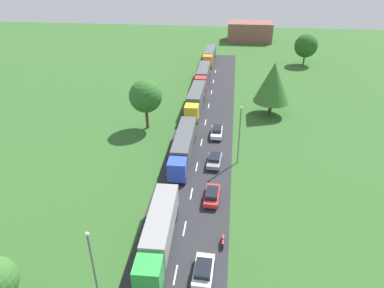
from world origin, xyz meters
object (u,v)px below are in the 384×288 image
at_px(car_third, 212,195).
at_px(car_fourth, 214,160).
at_px(motorcycle_courier, 223,241).
at_px(truck_second, 183,145).
at_px(distant_building, 250,31).
at_px(truck_fifth, 210,55).
at_px(lamppost_lead, 92,261).
at_px(car_second, 203,271).
at_px(lamppost_second, 239,133).
at_px(car_fifth, 217,132).
at_px(tree_pine, 306,46).
at_px(truck_fourth, 203,74).
at_px(truck_lead, 159,233).
at_px(tree_oak, 146,96).
at_px(tree_maple, 273,82).
at_px(truck_third, 196,99).

bearing_deg(car_third, car_fourth, 91.51).
height_order(car_third, motorcycle_courier, car_third).
distance_m(truck_second, distant_building, 81.24).
distance_m(truck_fifth, lamppost_lead, 77.03).
bearing_deg(car_second, lamppost_second, 81.61).
relative_size(truck_fifth, car_fifth, 3.31).
xyz_separation_m(car_third, tree_pine, (20.85, 62.71, 4.25)).
height_order(truck_fourth, car_second, truck_fourth).
xyz_separation_m(truck_lead, tree_oak, (-7.75, 27.92, 3.73)).
distance_m(motorcycle_courier, distant_building, 97.88).
distance_m(truck_fourth, tree_oak, 26.42).
bearing_deg(lamppost_second, car_second, -98.39).
xyz_separation_m(tree_maple, distant_building, (-2.35, 62.63, -3.20)).
xyz_separation_m(truck_fourth, truck_fifth, (0.28, 17.71, -0.00)).
bearing_deg(car_fifth, truck_third, 113.65).
height_order(car_second, lamppost_lead, lamppost_lead).
bearing_deg(lamppost_lead, truck_fourth, 86.00).
bearing_deg(truck_fourth, truck_lead, -89.72).
bearing_deg(lamppost_lead, truck_fifth, 86.71).
bearing_deg(truck_second, car_fourth, -17.83).
relative_size(truck_fifth, distant_building, 0.95).
bearing_deg(tree_oak, truck_fifth, 79.69).
xyz_separation_m(car_second, car_third, (0.02, 11.93, -0.05)).
relative_size(car_fourth, motorcycle_courier, 2.21).
height_order(truck_third, truck_fourth, truck_third).
bearing_deg(truck_third, car_fourth, -76.09).
relative_size(car_fifth, tree_oak, 0.48).
bearing_deg(truck_fifth, lamppost_lead, -93.29).
relative_size(truck_third, truck_fourth, 0.99).
bearing_deg(truck_lead, tree_oak, 105.52).
distance_m(truck_fifth, car_third, 62.09).
bearing_deg(tree_pine, motorcycle_courier, -105.30).
bearing_deg(distant_building, tree_oak, -105.28).
distance_m(car_fourth, lamppost_second, 5.44).
distance_m(motorcycle_courier, tree_pine, 72.85).
xyz_separation_m(truck_third, tree_oak, (-7.53, -9.03, 3.71)).
bearing_deg(car_fourth, car_second, -89.43).
distance_m(car_fourth, lamppost_lead, 25.31).
distance_m(truck_fifth, distant_building, 30.72).
bearing_deg(lamppost_lead, distant_building, 81.31).
relative_size(car_second, motorcycle_courier, 2.11).
xyz_separation_m(truck_fourth, car_second, (5.14, -56.11, -1.19)).
height_order(car_third, lamppost_second, lamppost_second).
height_order(truck_fifth, lamppost_second, lamppost_second).
bearing_deg(tree_maple, motorcycle_courier, -102.03).
bearing_deg(truck_fifth, tree_maple, -67.74).
bearing_deg(car_third, distant_building, 85.70).
distance_m(tree_maple, distant_building, 62.75).
distance_m(truck_third, motorcycle_courier, 36.27).
relative_size(truck_second, motorcycle_courier, 7.59).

